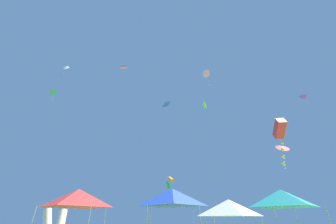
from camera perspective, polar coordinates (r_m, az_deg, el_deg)
name	(u,v)px	position (r m, az deg, el deg)	size (l,w,h in m)	color
canopy_tent_blue	(172,197)	(14.64, 1.31, -24.08)	(3.53, 3.53, 3.78)	#9E9EA3
canopy_tent_red	(77,198)	(14.53, -25.48, -22.17)	(3.34, 3.34, 3.58)	#9E9EA3
canopy_tent_teal	(282,198)	(16.00, 31.00, -21.22)	(3.40, 3.40, 3.63)	#9E9EA3
canopy_tent_white	(229,208)	(12.67, 17.83, -25.57)	(2.68, 2.68, 2.86)	#9E9EA3
kite_lime_box	(204,106)	(40.44, 10.81, 1.86)	(1.03, 1.19, 2.87)	#75D138
kite_pink_box	(123,67)	(37.11, -13.23, 13.00)	(1.36, 0.89, 0.95)	pink
kite_purple_delta	(303,97)	(24.25, 35.37, 3.77)	(0.72, 0.75, 1.19)	purple
kite_white_diamond	(66,68)	(31.53, -28.29, 11.54)	(0.73, 0.59, 2.10)	white
kite_orange_box	(170,179)	(25.29, 0.75, -19.46)	(0.71, 1.02, 0.76)	orange
kite_red_box	(280,130)	(11.89, 30.37, -4.63)	(0.70, 1.15, 2.41)	red
kite_pink_delta	(206,74)	(20.89, 11.30, 11.08)	(1.05, 0.98, 1.72)	pink
kite_green_box	(168,185)	(29.74, 0.06, -21.08)	(0.72, 0.47, 1.13)	green
kite_red_delta	(283,148)	(23.88, 31.04, -9.29)	(1.38, 1.14, 2.76)	red
kite_blue_diamond	(166,104)	(35.06, -0.63, 2.37)	(1.64, 1.45, 0.85)	blue
kite_green_delta	(53,93)	(26.91, -31.16, 4.99)	(0.80, 0.86, 1.39)	green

